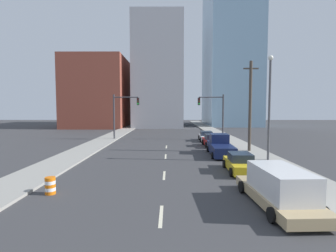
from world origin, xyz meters
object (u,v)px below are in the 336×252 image
at_px(traffic_barrel, 50,186).
at_px(pickup_truck_navy, 220,147).
at_px(box_truck_tan, 279,188).
at_px(sedan_white, 206,136).
at_px(sedan_red, 212,141).
at_px(street_lamp, 270,101).
at_px(utility_pole_right_mid, 250,106).
at_px(sedan_yellow, 240,163).
at_px(traffic_signal_right, 216,111).
at_px(traffic_signal_left, 121,111).

height_order(traffic_barrel, pickup_truck_navy, pickup_truck_navy).
bearing_deg(pickup_truck_navy, box_truck_tan, -87.67).
relative_size(pickup_truck_navy, sedan_white, 1.40).
bearing_deg(sedan_red, street_lamp, -70.42).
bearing_deg(box_truck_tan, street_lamp, 69.27).
relative_size(street_lamp, sedan_white, 2.04).
bearing_deg(street_lamp, pickup_truck_navy, 137.40).
xyz_separation_m(utility_pole_right_mid, traffic_barrel, (-15.22, -13.88, -4.51)).
xyz_separation_m(box_truck_tan, sedan_yellow, (-0.02, 6.85, -0.27)).
xyz_separation_m(traffic_signal_right, box_truck_tan, (-1.70, -26.69, -3.40)).
relative_size(street_lamp, sedan_yellow, 2.11).
bearing_deg(sedan_red, traffic_signal_left, 149.86).
xyz_separation_m(traffic_signal_right, sedan_red, (-1.74, -6.83, -3.62)).
distance_m(traffic_signal_left, traffic_signal_right, 14.26).
distance_m(traffic_barrel, sedan_white, 26.20).
xyz_separation_m(street_lamp, sedan_red, (-3.54, 9.16, -4.65)).
bearing_deg(traffic_signal_left, traffic_signal_right, 0.00).
relative_size(traffic_barrel, sedan_white, 0.21).
distance_m(pickup_truck_navy, sedan_red, 5.84).
distance_m(street_lamp, pickup_truck_navy, 6.67).
xyz_separation_m(sedan_red, sedan_white, (0.05, 5.25, -0.05)).
xyz_separation_m(utility_pole_right_mid, sedan_white, (-3.32, 9.46, -4.34)).
bearing_deg(sedan_red, box_truck_tan, -91.43).
height_order(traffic_signal_left, sedan_white, traffic_signal_left).
distance_m(traffic_signal_right, utility_pole_right_mid, 11.18).
distance_m(sedan_red, sedan_white, 5.25).
bearing_deg(street_lamp, sedan_white, 103.59).
height_order(utility_pole_right_mid, box_truck_tan, utility_pole_right_mid).
bearing_deg(sedan_red, pickup_truck_navy, -92.30).
bearing_deg(sedan_red, sedan_yellow, -91.47).
distance_m(street_lamp, box_truck_tan, 12.10).
xyz_separation_m(utility_pole_right_mid, sedan_yellow, (-3.35, -8.80, -4.34)).
bearing_deg(traffic_signal_left, box_truck_tan, -64.79).
height_order(traffic_signal_left, traffic_barrel, traffic_signal_left).
bearing_deg(street_lamp, traffic_signal_left, 135.13).
bearing_deg(box_truck_tan, traffic_signal_left, 112.60).
distance_m(traffic_signal_right, street_lamp, 16.13).
bearing_deg(utility_pole_right_mid, sedan_red, 128.65).
xyz_separation_m(traffic_signal_left, box_truck_tan, (12.56, -26.69, -3.40)).
relative_size(traffic_signal_right, pickup_truck_navy, 1.05).
distance_m(sedan_yellow, sedan_red, 13.01).
relative_size(traffic_signal_left, sedan_yellow, 1.53).
bearing_deg(pickup_truck_navy, sedan_yellow, -87.40).
bearing_deg(box_truck_tan, pickup_truck_navy, 87.86).
xyz_separation_m(box_truck_tan, sedan_white, (0.02, 25.11, -0.27)).
relative_size(traffic_barrel, sedan_yellow, 0.22).
height_order(traffic_signal_right, utility_pole_right_mid, utility_pole_right_mid).
xyz_separation_m(traffic_barrel, box_truck_tan, (11.88, -1.77, 0.44)).
bearing_deg(traffic_barrel, sedan_white, 62.99).
distance_m(traffic_barrel, box_truck_tan, 12.02).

